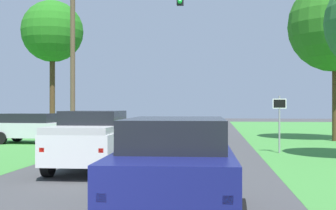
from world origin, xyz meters
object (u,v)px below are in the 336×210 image
pickup_truck_lead (95,140)px  keep_moving_sign (279,116)px  red_suv_near (175,166)px  oak_tree_right (335,25)px  crossing_suv_far (32,127)px  traffic_light (100,37)px  extra_tree_1 (52,32)px

pickup_truck_lead → keep_moving_sign: 9.05m
red_suv_near → pickup_truck_lead: (-3.19, 6.02, 0.00)m
red_suv_near → keep_moving_sign: 12.54m
keep_moving_sign → oak_tree_right: 9.93m
crossing_suv_far → red_suv_near: bearing=-59.1°
keep_moving_sign → oak_tree_right: size_ratio=0.26×
keep_moving_sign → crossing_suv_far: size_ratio=0.55×
traffic_light → oak_tree_right: 14.21m
oak_tree_right → extra_tree_1: (-18.12, 1.80, 0.22)m
crossing_suv_far → extra_tree_1: (-0.77, 5.19, 6.23)m
oak_tree_right → crossing_suv_far: (-17.35, -3.39, -6.01)m
pickup_truck_lead → oak_tree_right: size_ratio=0.54×
oak_tree_right → crossing_suv_far: oak_tree_right is taller
red_suv_near → crossing_suv_far: size_ratio=1.02×
pickup_truck_lead → traffic_light: 8.46m
oak_tree_right → pickup_truck_lead: bearing=-129.8°
keep_moving_sign → extra_tree_1: (-13.85, 9.05, 5.49)m
extra_tree_1 → red_suv_near: bearing=-64.0°
red_suv_near → pickup_truck_lead: pickup_truck_lead is taller
red_suv_near → extra_tree_1: (-10.28, 21.06, 6.12)m
keep_moving_sign → crossing_suv_far: 13.66m
pickup_truck_lead → extra_tree_1: size_ratio=0.57×
pickup_truck_lead → crossing_suv_far: 11.70m
crossing_suv_far → keep_moving_sign: bearing=-16.4°
pickup_truck_lead → crossing_suv_far: (-6.32, 9.84, -0.10)m
pickup_truck_lead → traffic_light: traffic_light is taller
pickup_truck_lead → traffic_light: size_ratio=0.61×
red_suv_near → pickup_truck_lead: bearing=117.9°
red_suv_near → crossing_suv_far: red_suv_near is taller
oak_tree_right → extra_tree_1: size_ratio=1.05×
oak_tree_right → traffic_light: bearing=-153.8°
traffic_light → extra_tree_1: extra_tree_1 is taller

